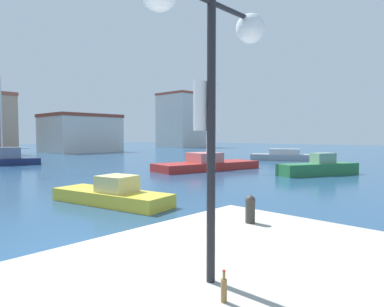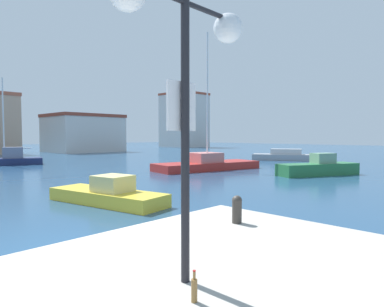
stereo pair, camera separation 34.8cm
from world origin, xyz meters
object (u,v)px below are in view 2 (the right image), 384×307
at_px(mooring_bollard, 237,208).
at_px(motorboat_grey_center_channel, 290,156).
at_px(bottle, 194,289).
at_px(sailboat_red_far_left, 207,164).
at_px(motorboat_yellow_outer_mooring, 108,194).
at_px(lamppost, 185,33).
at_px(motorboat_green_inner_mooring, 318,168).
at_px(sailboat_navy_far_right, 6,159).

relative_size(mooring_bollard, motorboat_grey_center_channel, 0.07).
xyz_separation_m(bottle, sailboat_red_far_left, (17.40, 15.25, -0.64)).
bearing_deg(sailboat_red_far_left, motorboat_yellow_outer_mooring, -154.55).
relative_size(lamppost, motorboat_green_inner_mooring, 0.78).
bearing_deg(mooring_bollard, lamppost, -155.75).
relative_size(mooring_bollard, motorboat_yellow_outer_mooring, 0.10).
bearing_deg(sailboat_red_far_left, mooring_bollard, -136.77).
relative_size(sailboat_red_far_left, sailboat_navy_far_right, 1.35).
xyz_separation_m(motorboat_yellow_outer_mooring, motorboat_green_inner_mooring, (15.14, -1.84, 0.12)).
relative_size(lamppost, sailboat_red_far_left, 0.43).
bearing_deg(mooring_bollard, sailboat_navy_far_right, 80.23).
distance_m(sailboat_red_far_left, motorboat_green_inner_mooring, 8.23).
bearing_deg(bottle, motorboat_grey_center_channel, 26.37).
height_order(mooring_bollard, motorboat_green_inner_mooring, mooring_bollard).
xyz_separation_m(bottle, mooring_bollard, (2.85, 1.57, 0.16)).
relative_size(bottle, sailboat_red_far_left, 0.03).
bearing_deg(sailboat_navy_far_right, motorboat_grey_center_channel, -34.17).
relative_size(sailboat_red_far_left, motorboat_green_inner_mooring, 1.81).
bearing_deg(sailboat_navy_far_right, lamppost, -104.01).
bearing_deg(bottle, mooring_bollard, 28.89).
height_order(motorboat_green_inner_mooring, motorboat_grey_center_channel, motorboat_green_inner_mooring).
relative_size(motorboat_yellow_outer_mooring, motorboat_grey_center_channel, 0.66).
distance_m(bottle, motorboat_green_inner_mooring, 21.27).
xyz_separation_m(sailboat_red_far_left, motorboat_grey_center_channel, (13.60, 0.12, -0.03)).
xyz_separation_m(sailboat_navy_far_right, motorboat_green_inner_mooring, (12.01, -23.62, -0.04)).
xyz_separation_m(lamppost, mooring_bollard, (2.56, 1.16, -2.56)).
bearing_deg(sailboat_red_far_left, motorboat_grey_center_channel, 0.49).
bearing_deg(mooring_bollard, sailboat_red_far_left, 43.23).
relative_size(lamppost, bottle, 13.89).
bearing_deg(motorboat_yellow_outer_mooring, motorboat_grey_center_channel, 13.14).
distance_m(sailboat_navy_far_right, motorboat_grey_center_channel, 27.90).
bearing_deg(motorboat_green_inner_mooring, motorboat_yellow_outer_mooring, 173.09).
distance_m(motorboat_yellow_outer_mooring, motorboat_grey_center_channel, 26.92).
height_order(sailboat_red_far_left, motorboat_grey_center_channel, sailboat_red_far_left).
relative_size(bottle, mooring_bollard, 0.61).
bearing_deg(motorboat_grey_center_channel, bottle, -153.63).
distance_m(lamppost, motorboat_yellow_outer_mooring, 10.51).
relative_size(sailboat_navy_far_right, motorboat_grey_center_channel, 0.96).
bearing_deg(sailboat_red_far_left, motorboat_green_inner_mooring, -72.11).
bearing_deg(sailboat_red_far_left, lamppost, -139.08).
height_order(bottle, mooring_bollard, mooring_bollard).
relative_size(bottle, motorboat_green_inner_mooring, 0.06).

